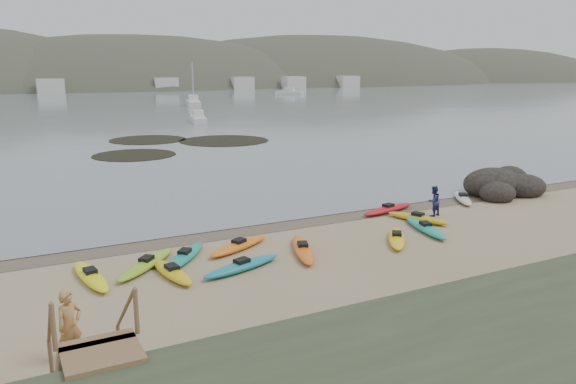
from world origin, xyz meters
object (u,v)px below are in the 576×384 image
rock_cluster (503,189)px  person_east (434,201)px  person_west (70,326)px  stairs (92,361)px

rock_cluster → person_east: bearing=-164.3°
person_west → person_east: person_west is taller
stairs → rock_cluster: bearing=23.7°
stairs → person_west: stairs is taller
person_west → person_east: 19.60m
rock_cluster → stairs: bearing=-156.3°
person_east → rock_cluster: person_east is taller
person_east → stairs: bearing=18.0°
person_west → rock_cluster: 27.14m
person_west → stairs: bearing=-112.4°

